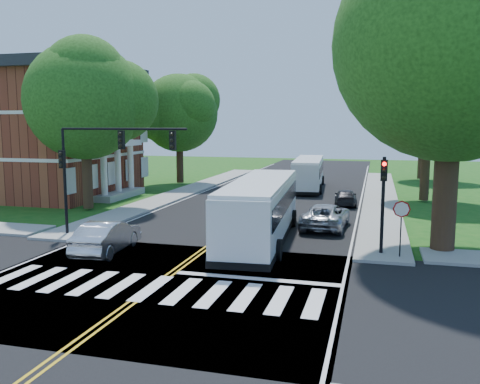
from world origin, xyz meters
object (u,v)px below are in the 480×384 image
(bus_lead, at_px, (261,209))
(hatchback, at_px, (107,236))
(signal_nw, at_px, (102,156))
(bus_follow, at_px, (308,173))
(suv, at_px, (326,216))
(dark_sedan, at_px, (346,197))
(signal_ne, at_px, (383,192))

(bus_lead, relative_size, hatchback, 2.67)
(signal_nw, bearing_deg, bus_follow, 71.35)
(bus_follow, height_order, suv, bus_follow)
(bus_follow, distance_m, hatchback, 26.33)
(bus_lead, xyz_separation_m, dark_sedan, (3.56, 12.84, -1.10))
(dark_sedan, bearing_deg, suv, 81.98)
(bus_follow, bearing_deg, bus_lead, 86.72)
(bus_lead, height_order, dark_sedan, bus_lead)
(bus_lead, bearing_deg, suv, -129.69)
(signal_nw, xyz_separation_m, suv, (10.99, 5.64, -3.66))
(bus_follow, height_order, dark_sedan, bus_follow)
(signal_nw, relative_size, bus_lead, 0.58)
(hatchback, bearing_deg, bus_follow, -108.15)
(bus_lead, distance_m, hatchback, 7.74)
(dark_sedan, bearing_deg, signal_nw, 47.16)
(signal_ne, distance_m, suv, 6.79)
(hatchback, distance_m, suv, 12.51)
(signal_ne, bearing_deg, dark_sedan, 99.63)
(signal_ne, xyz_separation_m, bus_follow, (-6.31, 22.93, -1.47))
(hatchback, bearing_deg, signal_nw, -63.24)
(suv, bearing_deg, hatchback, 44.40)
(bus_follow, xyz_separation_m, suv, (3.25, -17.30, -0.77))
(hatchback, relative_size, dark_sedan, 1.18)
(signal_ne, distance_m, bus_follow, 23.83)
(signal_ne, distance_m, bus_lead, 6.32)
(signal_nw, relative_size, hatchback, 1.55)
(bus_follow, relative_size, hatchback, 2.39)
(bus_follow, bearing_deg, hatchback, 72.44)
(signal_nw, bearing_deg, signal_ne, 0.05)
(signal_ne, xyz_separation_m, suv, (-3.07, 5.63, -2.24))
(signal_nw, distance_m, bus_follow, 24.38)
(signal_nw, relative_size, signal_ne, 1.62)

